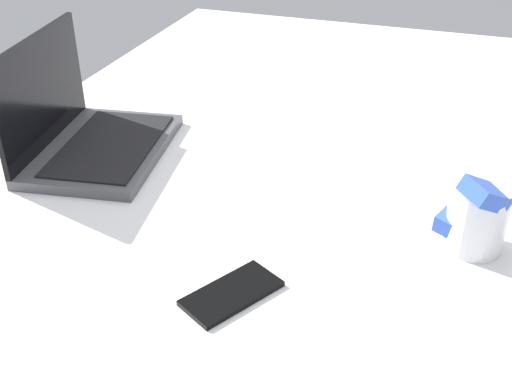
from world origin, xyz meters
The scene contains 4 objects.
bed_mattress centered at (0.00, 0.00, 9.00)cm, with size 180.00×140.00×18.00cm, color white.
laptop centered at (-14.94, 47.93, 22.41)cm, with size 36.13×27.77×23.00cm.
snack_cup centered at (-23.46, -24.92, 23.87)cm, with size 11.01×10.75×13.58cm.
cell_phone centered at (-46.16, 5.98, 18.40)cm, with size 6.80×14.00×0.80cm, color black.
Camera 1 is at (-109.58, -19.21, 76.06)cm, focal length 44.41 mm.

